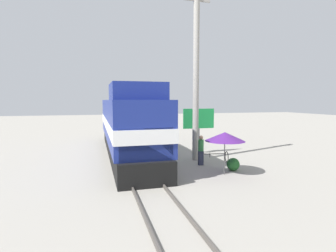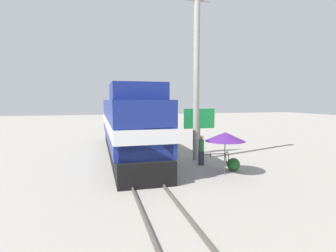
{
  "view_description": "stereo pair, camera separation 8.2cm",
  "coord_description": "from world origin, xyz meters",
  "px_view_note": "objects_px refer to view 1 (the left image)",
  "views": [
    {
      "loc": [
        -2.23,
        -14.46,
        4.01
      ],
      "look_at": [
        1.2,
        -2.14,
        2.74
      ],
      "focal_mm": 28.0,
      "sensor_mm": 36.0,
      "label": 1
    },
    {
      "loc": [
        -2.15,
        -14.48,
        4.01
      ],
      "look_at": [
        1.2,
        -2.14,
        2.74
      ],
      "focal_mm": 28.0,
      "sensor_mm": 36.0,
      "label": 2
    }
  ],
  "objects_px": {
    "locomotive": "(128,126)",
    "billboard_sign": "(199,121)",
    "bicycle": "(214,157)",
    "vendor_umbrella": "(225,137)",
    "person_bystander": "(201,149)",
    "utility_pole": "(196,70)"
  },
  "relations": [
    {
      "from": "utility_pole",
      "to": "billboard_sign",
      "type": "height_order",
      "value": "utility_pole"
    },
    {
      "from": "billboard_sign",
      "to": "person_bystander",
      "type": "relative_size",
      "value": 1.83
    },
    {
      "from": "vendor_umbrella",
      "to": "billboard_sign",
      "type": "bearing_deg",
      "value": 82.42
    },
    {
      "from": "locomotive",
      "to": "bicycle",
      "type": "relative_size",
      "value": 8.93
    },
    {
      "from": "locomotive",
      "to": "bicycle",
      "type": "height_order",
      "value": "locomotive"
    },
    {
      "from": "utility_pole",
      "to": "vendor_umbrella",
      "type": "xyz_separation_m",
      "value": [
        0.22,
        -3.72,
        -3.87
      ]
    },
    {
      "from": "vendor_umbrella",
      "to": "billboard_sign",
      "type": "height_order",
      "value": "billboard_sign"
    },
    {
      "from": "vendor_umbrella",
      "to": "bicycle",
      "type": "xyz_separation_m",
      "value": [
        0.68,
        2.66,
        -1.7
      ]
    },
    {
      "from": "locomotive",
      "to": "person_bystander",
      "type": "bearing_deg",
      "value": -45.64
    },
    {
      "from": "locomotive",
      "to": "utility_pole",
      "type": "bearing_deg",
      "value": -32.44
    },
    {
      "from": "vendor_umbrella",
      "to": "billboard_sign",
      "type": "relative_size",
      "value": 0.68
    },
    {
      "from": "utility_pole",
      "to": "person_bystander",
      "type": "height_order",
      "value": "utility_pole"
    },
    {
      "from": "bicycle",
      "to": "locomotive",
      "type": "bearing_deg",
      "value": -114.59
    },
    {
      "from": "utility_pole",
      "to": "person_bystander",
      "type": "bearing_deg",
      "value": -97.57
    },
    {
      "from": "vendor_umbrella",
      "to": "person_bystander",
      "type": "xyz_separation_m",
      "value": [
        -0.41,
        2.29,
        -1.05
      ]
    },
    {
      "from": "locomotive",
      "to": "vendor_umbrella",
      "type": "relative_size",
      "value": 6.92
    },
    {
      "from": "locomotive",
      "to": "utility_pole",
      "type": "xyz_separation_m",
      "value": [
        4.19,
        -2.66,
        3.78
      ]
    },
    {
      "from": "locomotive",
      "to": "vendor_umbrella",
      "type": "distance_m",
      "value": 7.76
    },
    {
      "from": "locomotive",
      "to": "bicycle",
      "type": "bearing_deg",
      "value": -36.21
    },
    {
      "from": "vendor_umbrella",
      "to": "person_bystander",
      "type": "bearing_deg",
      "value": 100.06
    },
    {
      "from": "locomotive",
      "to": "billboard_sign",
      "type": "distance_m",
      "value": 5.23
    },
    {
      "from": "person_bystander",
      "to": "billboard_sign",
      "type": "bearing_deg",
      "value": 70.35
    }
  ]
}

